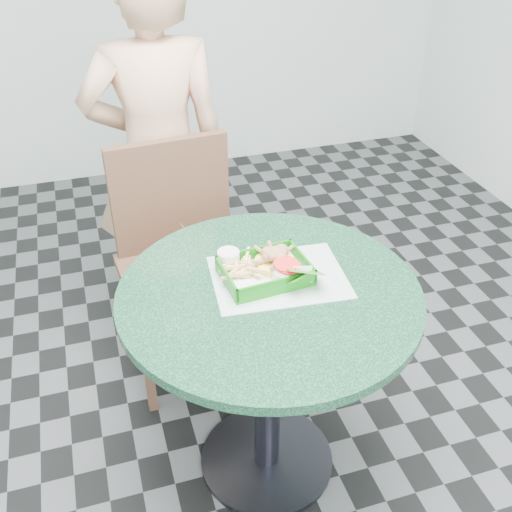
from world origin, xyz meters
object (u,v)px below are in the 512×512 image
object	(u,v)px
crab_sandwich	(276,263)
sauce_ramekin	(230,260)
diner_person	(158,148)
food_basket	(265,279)
dining_chair	(180,247)
cafe_table	(269,339)

from	to	relation	value
crab_sandwich	sauce_ramekin	distance (m)	0.14
crab_sandwich	sauce_ramekin	size ratio (longest dim) A/B	1.85
crab_sandwich	sauce_ramekin	world-z (taller)	crab_sandwich
diner_person	food_basket	bearing A→B (deg)	102.36
dining_chair	sauce_ramekin	xyz separation A→B (m)	(0.07, -0.52, 0.27)
cafe_table	sauce_ramekin	distance (m)	0.27
cafe_table	crab_sandwich	xyz separation A→B (m)	(0.05, 0.08, 0.22)
cafe_table	dining_chair	size ratio (longest dim) A/B	0.95
cafe_table	diner_person	xyz separation A→B (m)	(-0.16, 0.93, 0.25)
diner_person	crab_sandwich	distance (m)	0.88
diner_person	crab_sandwich	world-z (taller)	diner_person
food_basket	crab_sandwich	xyz separation A→B (m)	(0.04, 0.03, 0.03)
cafe_table	food_basket	size ratio (longest dim) A/B	3.55
dining_chair	cafe_table	bearing A→B (deg)	-82.28
dining_chair	crab_sandwich	size ratio (longest dim) A/B	7.60
diner_person	crab_sandwich	bearing A→B (deg)	105.47
diner_person	crab_sandwich	xyz separation A→B (m)	(0.21, -0.85, -0.03)
dining_chair	sauce_ramekin	world-z (taller)	dining_chair
dining_chair	diner_person	bearing A→B (deg)	87.33
crab_sandwich	diner_person	bearing A→B (deg)	103.75
food_basket	crab_sandwich	bearing A→B (deg)	32.07
cafe_table	sauce_ramekin	world-z (taller)	sauce_ramekin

